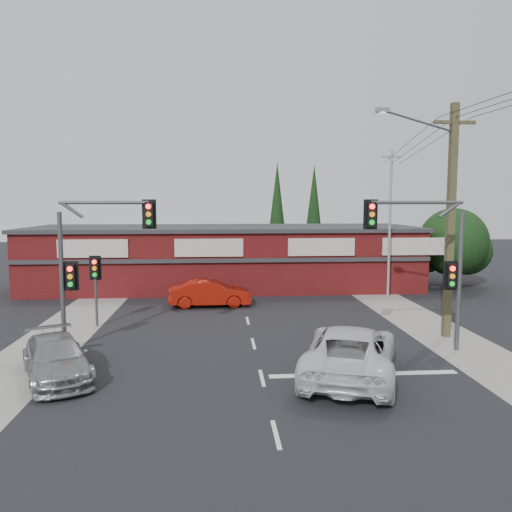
{
  "coord_description": "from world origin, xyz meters",
  "views": [
    {
      "loc": [
        -1.41,
        -17.68,
        5.83
      ],
      "look_at": [
        0.15,
        3.0,
        3.63
      ],
      "focal_mm": 35.0,
      "sensor_mm": 36.0,
      "label": 1
    }
  ],
  "objects": [
    {
      "name": "ground",
      "position": [
        0.0,
        0.0,
        0.0
      ],
      "size": [
        120.0,
        120.0,
        0.0
      ],
      "primitive_type": "plane",
      "color": "black",
      "rests_on": "ground"
    },
    {
      "name": "road_strip",
      "position": [
        0.0,
        5.0,
        0.01
      ],
      "size": [
        14.0,
        70.0,
        0.01
      ],
      "primitive_type": "cube",
      "color": "black",
      "rests_on": "ground"
    },
    {
      "name": "verge_left",
      "position": [
        -8.5,
        5.0,
        0.01
      ],
      "size": [
        3.0,
        70.0,
        0.02
      ],
      "primitive_type": "cube",
      "color": "gray",
      "rests_on": "ground"
    },
    {
      "name": "verge_right",
      "position": [
        8.5,
        5.0,
        0.01
      ],
      "size": [
        3.0,
        70.0,
        0.02
      ],
      "primitive_type": "cube",
      "color": "gray",
      "rests_on": "ground"
    },
    {
      "name": "stop_line",
      "position": [
        3.5,
        -1.5,
        0.01
      ],
      "size": [
        6.5,
        0.35,
        0.01
      ],
      "primitive_type": "cube",
      "color": "silver",
      "rests_on": "ground"
    },
    {
      "name": "white_suv",
      "position": [
        2.99,
        -1.61,
        0.86
      ],
      "size": [
        4.74,
        6.81,
        1.73
      ],
      "primitive_type": "imported",
      "rotation": [
        0.0,
        0.0,
        2.81
      ],
      "color": "silver",
      "rests_on": "ground"
    },
    {
      "name": "silver_suv",
      "position": [
        -6.84,
        -1.06,
        0.68
      ],
      "size": [
        3.65,
        5.03,
        1.35
      ],
      "primitive_type": "imported",
      "rotation": [
        0.0,
        0.0,
        0.42
      ],
      "color": "gray",
      "rests_on": "ground"
    },
    {
      "name": "red_sedan",
      "position": [
        -1.91,
        10.27,
        0.76
      ],
      "size": [
        4.64,
        1.71,
        1.52
      ],
      "primitive_type": "imported",
      "rotation": [
        0.0,
        0.0,
        1.59
      ],
      "color": "#981509",
      "rests_on": "ground"
    },
    {
      "name": "lane_dashes",
      "position": [
        0.0,
        0.43,
        0.01
      ],
      "size": [
        0.12,
        38.47,
        0.01
      ],
      "color": "silver",
      "rests_on": "ground"
    },
    {
      "name": "shop_building",
      "position": [
        -0.99,
        16.99,
        2.13
      ],
      "size": [
        27.3,
        8.4,
        4.22
      ],
      "color": "#460E0F",
      "rests_on": "ground"
    },
    {
      "name": "tree_cluster",
      "position": [
        14.69,
        15.44,
        2.9
      ],
      "size": [
        5.9,
        5.1,
        5.5
      ],
      "color": "#2D2116",
      "rests_on": "ground"
    },
    {
      "name": "conifer_near",
      "position": [
        3.5,
        24.0,
        5.48
      ],
      "size": [
        1.8,
        1.8,
        9.25
      ],
      "color": "#2D2116",
      "rests_on": "ground"
    },
    {
      "name": "conifer_far",
      "position": [
        7.0,
        26.0,
        5.48
      ],
      "size": [
        1.8,
        1.8,
        9.25
      ],
      "color": "#2D2116",
      "rests_on": "ground"
    },
    {
      "name": "traffic_mast_left",
      "position": [
        -6.43,
        2.0,
        3.93
      ],
      "size": [
        3.77,
        0.27,
        5.97
      ],
      "color": "#47494C",
      "rests_on": "ground"
    },
    {
      "name": "traffic_mast_right",
      "position": [
        6.86,
        1.0,
        3.95
      ],
      "size": [
        3.96,
        0.27,
        5.97
      ],
      "color": "#47494C",
      "rests_on": "ground"
    },
    {
      "name": "pedestal_signal",
      "position": [
        -7.2,
        6.01,
        2.41
      ],
      "size": [
        0.55,
        0.27,
        3.38
      ],
      "color": "#47494C",
      "rests_on": "ground"
    },
    {
      "name": "utility_pole",
      "position": [
        8.36,
        2.99,
        5.4
      ],
      "size": [
        4.38,
        0.59,
        10.0
      ],
      "color": "#4E492C",
      "rests_on": "ground"
    },
    {
      "name": "steel_pole",
      "position": [
        9.0,
        12.0,
        4.7
      ],
      "size": [
        1.2,
        0.16,
        9.0
      ],
      "color": "gray",
      "rests_on": "ground"
    }
  ]
}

